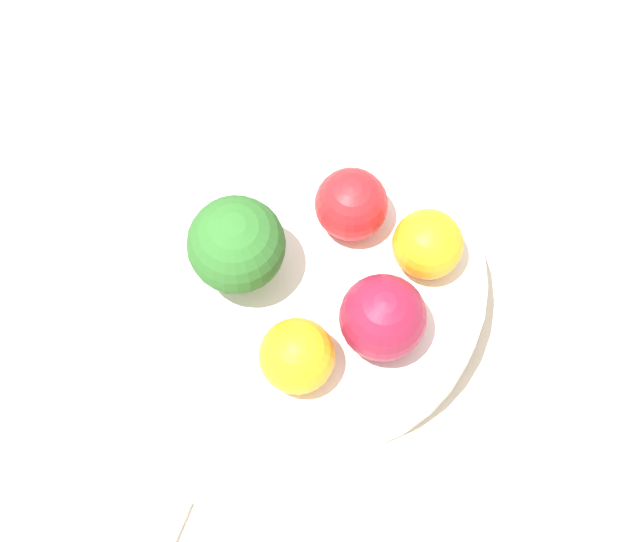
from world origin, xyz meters
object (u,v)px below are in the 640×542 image
object	(u,v)px
bowl	(320,288)
apple_red	(349,203)
broccoli	(236,245)
apple_green	(383,317)
orange_back	(428,244)
orange_front	(297,356)

from	to	relation	value
bowl	apple_red	xyz separation A→B (m)	(0.00, -0.04, 0.04)
broccoli	apple_green	distance (m)	0.09
apple_green	broccoli	bearing A→B (deg)	0.96
broccoli	orange_back	bearing A→B (deg)	-149.76
broccoli	orange_back	size ratio (longest dim) A/B	1.58
apple_green	apple_red	bearing A→B (deg)	-49.60
apple_green	orange_back	bearing A→B (deg)	-94.11
apple_green	orange_front	world-z (taller)	apple_green
bowl	apple_green	world-z (taller)	apple_green
bowl	apple_red	distance (m)	0.06
orange_front	orange_back	bearing A→B (deg)	-111.63
bowl	orange_front	size ratio (longest dim) A/B	4.64
bowl	orange_front	distance (m)	0.07
apple_red	apple_green	distance (m)	0.08
bowl	orange_back	world-z (taller)	orange_back
apple_red	orange_front	bearing A→B (deg)	98.74
broccoli	apple_green	xyz separation A→B (m)	(-0.09, -0.00, -0.01)
apple_green	orange_front	distance (m)	0.05
apple_red	broccoli	bearing A→B (deg)	54.04
broccoli	orange_back	xyz separation A→B (m)	(-0.10, -0.06, -0.02)
apple_red	orange_front	world-z (taller)	same
apple_red	apple_green	size ratio (longest dim) A/B	0.88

